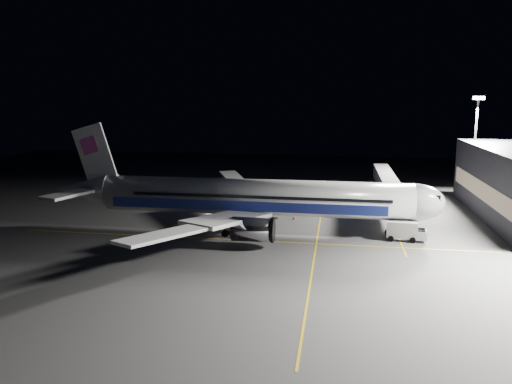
{
  "coord_description": "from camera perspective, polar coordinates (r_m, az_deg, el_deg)",
  "views": [
    {
      "loc": [
        12.63,
        -75.0,
        20.96
      ],
      "look_at": [
        0.18,
        0.45,
        6.0
      ],
      "focal_mm": 35.0,
      "sensor_mm": 36.0,
      "label": 1
    }
  ],
  "objects": [
    {
      "name": "ground",
      "position": [
        78.89,
        -0.19,
        -4.34
      ],
      "size": [
        200.0,
        200.0,
        0.0
      ],
      "primitive_type": "plane",
      "color": "#4C4C4F",
      "rests_on": "ground"
    },
    {
      "name": "guide_line_main",
      "position": [
        77.92,
        7.11,
        -4.62
      ],
      "size": [
        0.25,
        80.0,
        0.01
      ],
      "primitive_type": "cube",
      "color": "gold",
      "rests_on": "ground"
    },
    {
      "name": "guide_line_cross",
      "position": [
        73.21,
        -0.97,
        -5.57
      ],
      "size": [
        70.0,
        0.25,
        0.01
      ],
      "primitive_type": "cube",
      "color": "gold",
      "rests_on": "ground"
    },
    {
      "name": "guide_line_side",
      "position": [
        88.05,
        15.22,
        -3.1
      ],
      "size": [
        0.25,
        40.0,
        0.01
      ],
      "primitive_type": "cube",
      "color": "gold",
      "rests_on": "ground"
    },
    {
      "name": "airliner",
      "position": [
        77.86,
        -0.97,
        -0.64
      ],
      "size": [
        61.48,
        54.22,
        16.64
      ],
      "color": "silver",
      "rests_on": "ground"
    },
    {
      "name": "jet_bridge",
      "position": [
        94.95,
        14.89,
        0.76
      ],
      "size": [
        3.6,
        34.4,
        6.3
      ],
      "color": "#B2B2B7",
      "rests_on": "ground"
    },
    {
      "name": "floodlight_mast_north",
      "position": [
        110.77,
        23.77,
        5.69
      ],
      "size": [
        2.4,
        0.68,
        20.7
      ],
      "color": "#59595E",
      "rests_on": "ground"
    },
    {
      "name": "service_truck",
      "position": [
        76.02,
        16.73,
        -4.22
      ],
      "size": [
        5.76,
        2.86,
        2.85
      ],
      "rotation": [
        0.0,
        0.0,
        -0.09
      ],
      "color": "white",
      "rests_on": "ground"
    },
    {
      "name": "baggage_tug",
      "position": [
        92.92,
        -4.62,
        -1.46
      ],
      "size": [
        2.73,
        2.27,
        1.87
      ],
      "rotation": [
        0.0,
        0.0,
        0.08
      ],
      "color": "black",
      "rests_on": "ground"
    },
    {
      "name": "safety_cone_a",
      "position": [
        85.51,
        4.38,
        -2.92
      ],
      "size": [
        0.45,
        0.45,
        0.68
      ],
      "primitive_type": "cone",
      "color": "#E53A09",
      "rests_on": "ground"
    },
    {
      "name": "safety_cone_b",
      "position": [
        89.96,
        1.18,
        -2.21
      ],
      "size": [
        0.39,
        0.39,
        0.59
      ],
      "primitive_type": "cone",
      "color": "#E53A09",
      "rests_on": "ground"
    },
    {
      "name": "safety_cone_c",
      "position": [
        90.78,
        0.53,
        -2.09
      ],
      "size": [
        0.39,
        0.39,
        0.59
      ],
      "primitive_type": "cone",
      "color": "#E53A09",
      "rests_on": "ground"
    }
  ]
}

